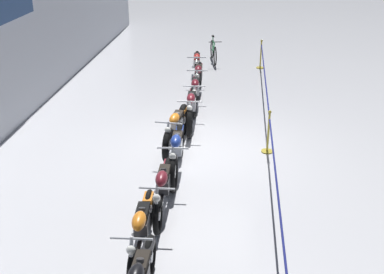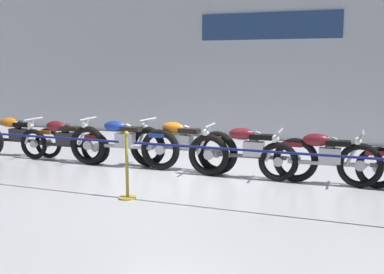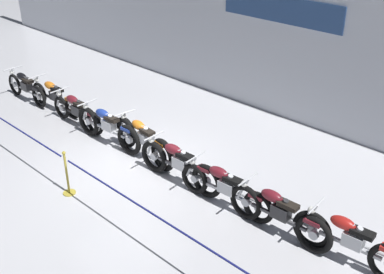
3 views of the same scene
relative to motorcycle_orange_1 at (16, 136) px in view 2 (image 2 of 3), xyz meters
name	(u,v)px [view 2 (image 2 of 3)]	position (x,y,z in m)	size (l,w,h in m)	color
ground_plane	(171,178)	(4.10, -0.69, -0.46)	(120.00, 120.00, 0.00)	silver
back_wall	(245,62)	(4.10, 4.43, 1.64)	(28.00, 0.29, 4.20)	silver
motorcycle_orange_1	(16,136)	(0.00, 0.00, 0.00)	(2.33, 0.62, 0.91)	black
motorcycle_maroon_2	(63,140)	(1.36, -0.14, -0.01)	(2.20, 0.62, 0.91)	black
motorcycle_blue_3	(123,143)	(2.83, -0.20, 0.02)	(2.42, 0.62, 0.98)	black
motorcycle_orange_4	(181,146)	(4.02, -0.03, 0.02)	(2.36, 0.62, 0.99)	black
motorcycle_maroon_5	(251,152)	(5.47, -0.24, 0.02)	(2.37, 0.62, 0.97)	black
motorcycle_maroon_6	(326,158)	(6.79, -0.21, 0.00)	(2.34, 0.62, 0.93)	black
stanchion_far_left	(46,144)	(2.54, -2.20, 0.30)	(13.83, 0.28, 1.05)	gold
stanchion_mid_left	(127,176)	(4.03, -2.20, -0.10)	(0.28, 0.28, 1.05)	gold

